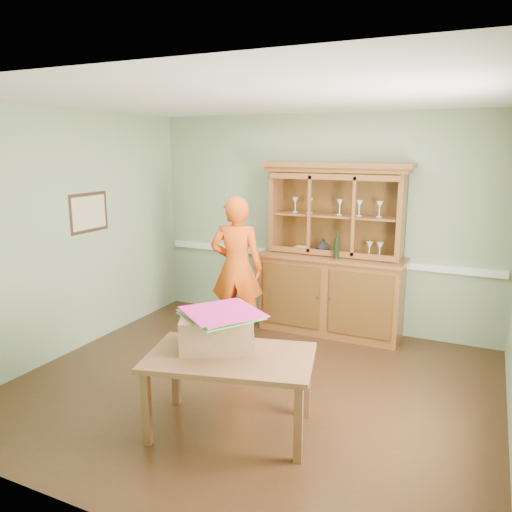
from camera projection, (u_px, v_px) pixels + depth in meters
The scene contains 12 objects.
floor at pixel (253, 386), 4.88m from camera, with size 4.50×4.50×0.00m, color #3F2414.
ceiling at pixel (252, 98), 4.30m from camera, with size 4.50×4.50×0.00m, color white.
wall_back at pixel (320, 222), 6.36m from camera, with size 4.50×4.50×0.00m, color gray.
wall_left at pixel (70, 234), 5.53m from camera, with size 4.00×4.00×0.00m, color gray.
wall_front at pixel (100, 317), 2.82m from camera, with size 4.50×4.50×0.00m, color gray.
chair_rail at pixel (318, 257), 6.43m from camera, with size 4.41×0.05×0.08m, color white.
framed_map at pixel (89, 213), 5.74m from camera, with size 0.03×0.60×0.46m.
china_hutch at pixel (332, 275), 6.17m from camera, with size 1.80×0.59×2.11m.
dining_table at pixel (230, 364), 4.01m from camera, with size 1.48×1.09×0.66m.
cardboard_box at pixel (217, 331), 4.14m from camera, with size 0.59×0.47×0.28m, color tan.
kite_stack at pixel (222, 313), 4.09m from camera, with size 0.76×0.76×0.04m.
person at pixel (237, 268), 5.98m from camera, with size 0.63×0.42×1.74m, color #EC540E.
Camera 1 is at (1.94, -4.05, 2.29)m, focal length 35.00 mm.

